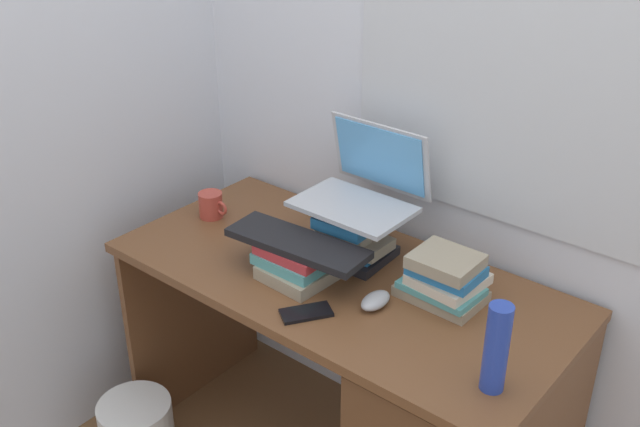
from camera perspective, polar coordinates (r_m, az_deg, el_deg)
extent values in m
cube|color=silver|center=(2.22, 7.64, 11.09)|extent=(6.00, 0.05, 2.60)
cube|color=silver|center=(2.07, 13.61, 9.80)|extent=(0.90, 0.01, 0.80)
cube|color=silver|center=(2.53, -14.28, 12.54)|extent=(0.05, 6.00, 2.60)
cube|color=brown|center=(2.17, 1.50, -5.01)|extent=(1.35, 0.64, 0.03)
cube|color=brown|center=(2.77, -9.54, -6.94)|extent=(0.02, 0.59, 0.74)
cube|color=black|center=(2.25, 2.58, -2.97)|extent=(0.22, 0.20, 0.03)
cube|color=#2672B2|center=(2.23, 2.26, -2.47)|extent=(0.21, 0.14, 0.02)
cube|color=gray|center=(2.21, 2.59, -1.98)|extent=(0.22, 0.12, 0.03)
cube|color=gray|center=(2.21, 2.44, -1.15)|extent=(0.17, 0.15, 0.03)
cube|color=#2672B2|center=(2.19, 2.32, -0.49)|extent=(0.17, 0.18, 0.04)
cube|color=#B22D33|center=(2.17, 2.17, 0.07)|extent=(0.20, 0.14, 0.02)
cube|color=gray|center=(2.14, -1.64, -4.49)|extent=(0.20, 0.19, 0.04)
cube|color=teal|center=(2.13, -2.05, -3.57)|extent=(0.20, 0.15, 0.03)
cube|color=#B22D33|center=(2.11, -2.00, -2.87)|extent=(0.20, 0.14, 0.03)
cube|color=gray|center=(2.08, 9.21, -6.04)|extent=(0.23, 0.16, 0.03)
cube|color=teal|center=(2.06, 9.24, -5.64)|extent=(0.22, 0.15, 0.02)
cube|color=beige|center=(2.05, 9.75, -4.95)|extent=(0.19, 0.19, 0.03)
cube|color=#2672B2|center=(2.03, 9.63, -4.30)|extent=(0.18, 0.14, 0.03)
cube|color=gray|center=(2.01, 9.58, -3.62)|extent=(0.17, 0.15, 0.04)
cube|color=#B7BABF|center=(2.17, 2.49, 0.51)|extent=(0.34, 0.22, 0.01)
cube|color=#B7BABF|center=(2.22, 4.66, 4.38)|extent=(0.34, 0.05, 0.22)
cube|color=#59A5E5|center=(2.21, 4.56, 4.36)|extent=(0.30, 0.04, 0.19)
cube|color=black|center=(2.09, -1.75, -2.28)|extent=(0.43, 0.17, 0.02)
ellipsoid|color=#A5A8AD|center=(2.02, 4.26, -6.64)|extent=(0.06, 0.10, 0.04)
cylinder|color=#B23F33|center=(2.48, -8.34, 0.66)|extent=(0.08, 0.08, 0.09)
torus|color=#B23F33|center=(2.45, -7.52, 0.40)|extent=(0.05, 0.01, 0.05)
cylinder|color=#263FA5|center=(1.74, 13.31, -9.98)|extent=(0.06, 0.06, 0.23)
cube|color=black|center=(2.00, -1.07, -7.58)|extent=(0.13, 0.15, 0.01)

